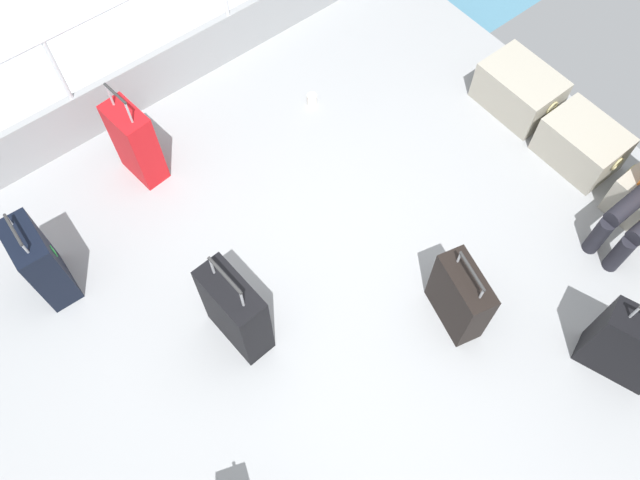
% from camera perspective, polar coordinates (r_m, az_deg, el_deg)
% --- Properties ---
extents(ground_plane, '(4.40, 5.20, 0.06)m').
position_cam_1_polar(ground_plane, '(4.46, 1.03, -3.79)').
color(ground_plane, '#939699').
extents(gunwale_port, '(0.06, 5.20, 0.45)m').
position_cam_1_polar(gunwale_port, '(5.36, -14.20, 14.16)').
color(gunwale_port, '#939699').
rests_on(gunwale_port, ground_plane).
extents(railing_port, '(0.04, 4.20, 1.02)m').
position_cam_1_polar(railing_port, '(4.99, -15.65, 18.48)').
color(railing_port, silver).
rests_on(railing_port, ground_plane).
extents(sea_wake, '(12.00, 12.00, 0.01)m').
position_cam_1_polar(sea_wake, '(6.76, -19.65, 17.36)').
color(sea_wake, teal).
rests_on(sea_wake, ground_plane).
extents(cargo_crate_0, '(0.65, 0.43, 0.35)m').
position_cam_1_polar(cargo_crate_0, '(5.40, 17.40, 12.72)').
color(cargo_crate_0, '#9E9989').
rests_on(cargo_crate_0, ground_plane).
extents(cargo_crate_1, '(0.62, 0.41, 0.35)m').
position_cam_1_polar(cargo_crate_1, '(5.22, 22.41, 7.97)').
color(cargo_crate_1, '#9E9989').
rests_on(cargo_crate_1, ground_plane).
extents(suitcase_1, '(0.37, 0.23, 0.86)m').
position_cam_1_polar(suitcase_1, '(4.82, -16.21, 8.35)').
color(suitcase_1, red).
rests_on(suitcase_1, ground_plane).
extents(suitcase_2, '(0.41, 0.22, 0.76)m').
position_cam_1_polar(suitcase_2, '(4.51, -23.77, -1.82)').
color(suitcase_2, black).
rests_on(suitcase_2, ground_plane).
extents(suitcase_3, '(0.50, 0.35, 0.77)m').
position_cam_1_polar(suitcase_3, '(4.35, 26.04, -8.61)').
color(suitcase_3, black).
rests_on(suitcase_3, ground_plane).
extents(suitcase_4, '(0.47, 0.23, 0.86)m').
position_cam_1_polar(suitcase_4, '(4.00, -7.58, -6.35)').
color(suitcase_4, black).
rests_on(suitcase_4, ground_plane).
extents(suitcase_5, '(0.47, 0.29, 0.66)m').
position_cam_1_polar(suitcase_5, '(4.17, 12.42, -5.04)').
color(suitcase_5, black).
rests_on(suitcase_5, ground_plane).
extents(paper_cup, '(0.08, 0.08, 0.10)m').
position_cam_1_polar(paper_cup, '(5.27, -0.72, 12.48)').
color(paper_cup, white).
rests_on(paper_cup, ground_plane).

